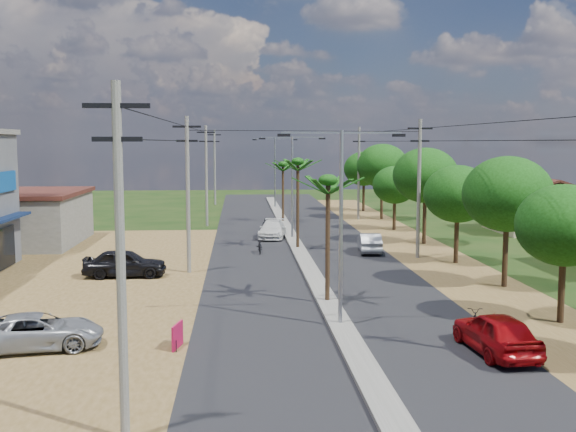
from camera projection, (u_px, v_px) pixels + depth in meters
name	position (u px, v px, depth m)	size (l,w,h in m)	color
ground	(340.00, 327.00, 27.50)	(160.00, 160.00, 0.00)	black
road	(305.00, 262.00, 42.37)	(12.00, 110.00, 0.04)	black
median	(300.00, 253.00, 45.34)	(1.00, 90.00, 0.18)	#605E56
dirt_lot_west	(26.00, 290.00, 34.35)	(18.00, 46.00, 0.04)	brown
dirt_shoulder_east	(437.00, 260.00, 42.98)	(5.00, 90.00, 0.03)	brown
low_shed	(9.00, 218.00, 49.57)	(10.40, 10.40, 3.95)	#605E56
house_east_far	(538.00, 204.00, 56.51)	(7.60, 7.50, 4.60)	#978B66
tree_east_b	(564.00, 225.00, 27.72)	(4.00, 4.00, 5.83)	black
tree_east_c	(507.00, 194.00, 34.61)	(4.60, 4.60, 6.83)	black
tree_east_d	(458.00, 194.00, 41.58)	(4.20, 4.20, 6.13)	black
tree_east_e	(425.00, 175.00, 49.45)	(4.80, 4.80, 7.14)	black
tree_east_f	(395.00, 185.00, 57.48)	(3.80, 3.80, 5.52)	black
tree_east_g	(382.00, 166.00, 65.31)	(5.00, 5.00, 7.38)	black
tree_east_h	(364.00, 169.00, 73.28)	(4.40, 4.40, 6.52)	black
palm_median_near	(328.00, 186.00, 30.86)	(2.00, 2.00, 6.15)	black
palm_median_mid	(298.00, 166.00, 46.68)	(2.00, 2.00, 6.55)	black
palm_median_far	(283.00, 167.00, 62.62)	(2.00, 2.00, 5.85)	black
streetlight_near	(341.00, 211.00, 26.98)	(5.10, 0.18, 8.00)	gray
streetlight_mid	(292.00, 178.00, 51.76)	(5.10, 0.18, 8.00)	gray
streetlight_far	(275.00, 166.00, 76.55)	(5.10, 0.18, 8.00)	gray
utility_pole_w_a	(120.00, 255.00, 16.56)	(1.60, 0.24, 9.00)	#605E56
utility_pole_w_b	(188.00, 191.00, 38.38)	(1.60, 0.24, 9.00)	#605E56
utility_pole_w_c	(206.00, 173.00, 60.19)	(1.60, 0.24, 9.00)	#605E56
utility_pole_w_d	(215.00, 165.00, 81.01)	(1.60, 0.24, 9.00)	#605E56
utility_pole_e_b	(419.00, 185.00, 43.38)	(1.60, 0.24, 9.00)	#605E56
utility_pole_e_c	(359.00, 171.00, 65.19)	(1.60, 0.24, 9.00)	#605E56
car_red_near	(496.00, 334.00, 23.90)	(1.78, 4.42, 1.51)	maroon
car_silver_mid	(370.00, 243.00, 45.90)	(1.40, 4.03, 1.33)	gray
car_white_far	(272.00, 230.00, 52.81)	(1.89, 4.65, 1.35)	silver
car_parked_silver	(37.00, 332.00, 24.45)	(2.15, 4.66, 1.30)	gray
car_parked_dark	(125.00, 264.00, 37.56)	(1.84, 4.57, 1.56)	black
moto_rider_east	(476.00, 323.00, 26.48)	(0.59, 1.70, 0.89)	black
moto_rider_west_a	(260.00, 246.00, 45.64)	(0.68, 1.95, 1.02)	black
moto_rider_west_b	(266.00, 225.00, 58.08)	(0.42, 1.50, 0.90)	black
roadside_sign	(177.00, 336.00, 24.58)	(0.33, 1.13, 0.95)	maroon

